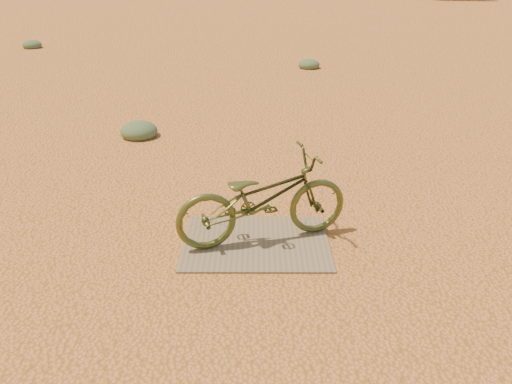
{
  "coord_description": "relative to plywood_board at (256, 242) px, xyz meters",
  "views": [
    {
      "loc": [
        -0.43,
        -4.02,
        2.61
      ],
      "look_at": [
        -0.44,
        0.36,
        0.58
      ],
      "focal_mm": 35.0,
      "sensor_mm": 36.0,
      "label": 1
    }
  ],
  "objects": [
    {
      "name": "plywood_board",
      "position": [
        0.0,
        0.0,
        0.0
      ],
      "size": [
        1.48,
        1.09,
        0.02
      ],
      "primitive_type": "cube",
      "color": "#77664D",
      "rests_on": "ground"
    },
    {
      "name": "kale_a",
      "position": [
        -1.92,
        3.4,
        -0.01
      ],
      "size": [
        0.6,
        0.6,
        0.33
      ],
      "primitive_type": "ellipsoid",
      "color": "#556D49",
      "rests_on": "ground"
    },
    {
      "name": "bicycle",
      "position": [
        0.07,
        0.05,
        0.47
      ],
      "size": [
        1.86,
        1.11,
        0.92
      ],
      "primitive_type": "imported",
      "rotation": [
        0.0,
        0.0,
        1.87
      ],
      "color": "#455123",
      "rests_on": "plywood_board"
    },
    {
      "name": "kale_b",
      "position": [
        1.4,
        9.16,
        -0.01
      ],
      "size": [
        0.57,
        0.57,
        0.31
      ],
      "primitive_type": "ellipsoid",
      "color": "#556D49",
      "rests_on": "ground"
    },
    {
      "name": "ground",
      "position": [
        0.44,
        -0.36,
        -0.01
      ],
      "size": [
        120.0,
        120.0,
        0.0
      ],
      "primitive_type": "plane",
      "color": "#CC7A43",
      "rests_on": "ground"
    },
    {
      "name": "kale_c",
      "position": [
        -7.42,
        12.55,
        -0.01
      ],
      "size": [
        0.61,
        0.61,
        0.33
      ],
      "primitive_type": "ellipsoid",
      "color": "#556D49",
      "rests_on": "ground"
    }
  ]
}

